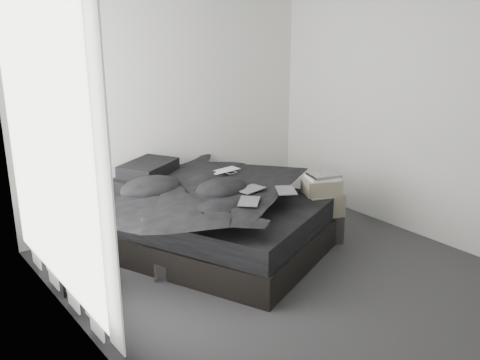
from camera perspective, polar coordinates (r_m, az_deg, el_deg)
floor at (r=4.91m, az=5.74°, el=-10.66°), size 3.60×4.20×0.01m
wall_back at (r=6.11m, az=-7.43°, el=7.88°), size 3.60×0.01×2.60m
wall_left at (r=3.50m, az=-15.82°, el=0.07°), size 0.01×4.20×2.60m
wall_right at (r=5.80m, az=19.44°, el=6.52°), size 0.01×4.20×2.60m
window_left at (r=4.32m, az=-20.08°, el=3.62°), size 0.02×2.00×2.30m
curtain_left at (r=4.35m, az=-19.36°, el=2.83°), size 0.06×2.12×2.48m
bed at (r=5.46m, az=-2.98°, el=-5.87°), size 2.31×2.59×0.29m
mattress at (r=5.36m, az=-3.02°, el=-3.34°), size 2.23×2.50×0.23m
duvet at (r=5.25m, az=-2.59°, el=-1.02°), size 2.15×2.28×0.25m
pillow_lower at (r=5.73m, az=-10.28°, el=-0.24°), size 0.76×0.65×0.14m
pillow_upper at (r=5.73m, az=-9.74°, el=1.24°), size 0.72×0.65×0.13m
laptop at (r=5.58m, az=-1.34°, el=1.59°), size 0.36×0.25×0.03m
comic_a at (r=4.75m, az=0.98°, el=-1.41°), size 0.31×0.31×0.01m
comic_b at (r=5.08m, az=1.15°, el=-0.08°), size 0.30×0.22×0.01m
comic_c at (r=5.06m, az=4.95°, el=-0.14°), size 0.29×0.32×0.01m
side_stand at (r=4.83m, az=-16.67°, el=-6.75°), size 0.53×0.53×0.77m
papers at (r=4.67m, az=-16.95°, el=-2.39°), size 0.33×0.27×0.02m
floor_books at (r=4.97m, az=-8.34°, el=-9.48°), size 0.20×0.24×0.14m
box_lower at (r=5.70m, az=8.56°, el=-4.98°), size 0.49×0.45×0.30m
box_mid at (r=5.60m, az=8.80°, el=-2.52°), size 0.45×0.40×0.23m
box_upper at (r=5.54m, az=8.69°, el=-0.64°), size 0.45×0.42×0.16m
art_book_white at (r=5.51m, az=8.81°, el=0.29°), size 0.38×0.34×0.03m
art_book_snake at (r=5.50m, az=8.95°, el=0.56°), size 0.35×0.31×0.03m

